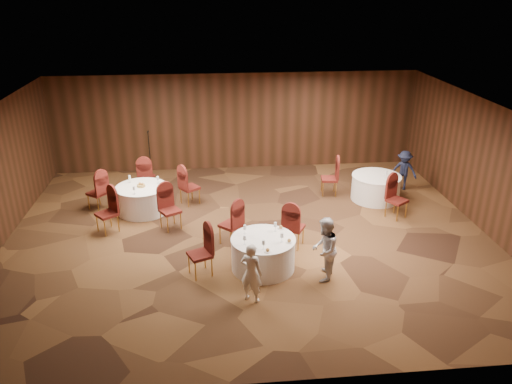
{
  "coord_description": "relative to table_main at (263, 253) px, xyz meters",
  "views": [
    {
      "loc": [
        -0.92,
        -11.1,
        5.94
      ],
      "look_at": [
        0.2,
        0.2,
        1.1
      ],
      "focal_mm": 35.0,
      "sensor_mm": 36.0,
      "label": 1
    }
  ],
  "objects": [
    {
      "name": "table_main",
      "position": [
        0.0,
        0.0,
        0.0
      ],
      "size": [
        1.43,
        1.43,
        0.74
      ],
      "color": "white",
      "rests_on": "ground"
    },
    {
      "name": "ground",
      "position": [
        -0.18,
        1.56,
        -0.38
      ],
      "size": [
        12.0,
        12.0,
        0.0
      ],
      "primitive_type": "plane",
      "color": "black",
      "rests_on": "ground"
    },
    {
      "name": "tabletop_left",
      "position": [
        -2.99,
        3.29,
        0.45
      ],
      "size": [
        0.86,
        0.89,
        0.22
      ],
      "color": "silver",
      "rests_on": "table_left"
    },
    {
      "name": "chairs_left",
      "position": [
        -2.96,
        3.23,
        0.12
      ],
      "size": [
        3.27,
        3.1,
        1.0
      ],
      "color": "#46110E",
      "rests_on": "ground"
    },
    {
      "name": "chairs_main",
      "position": [
        -0.4,
        0.68,
        0.12
      ],
      "size": [
        2.92,
        2.06,
        1.0
      ],
      "color": "#46110E",
      "rests_on": "ground"
    },
    {
      "name": "chairs_right",
      "position": [
        3.15,
        3.1,
        0.12
      ],
      "size": [
        2.09,
        2.38,
        1.0
      ],
      "color": "#46110E",
      "rests_on": "ground"
    },
    {
      "name": "woman_a",
      "position": [
        -0.37,
        -1.19,
        0.26
      ],
      "size": [
        0.56,
        0.49,
        1.28
      ],
      "primitive_type": "imported",
      "rotation": [
        0.0,
        0.0,
        2.63
      ],
      "color": "white",
      "rests_on": "ground"
    },
    {
      "name": "woman_b",
      "position": [
        1.23,
        -0.55,
        0.34
      ],
      "size": [
        0.75,
        0.84,
        1.42
      ],
      "primitive_type": "imported",
      "rotation": [
        0.0,
        0.0,
        4.34
      ],
      "color": "silver",
      "rests_on": "ground"
    },
    {
      "name": "tabletop_main",
      "position": [
        0.13,
        -0.08,
        0.47
      ],
      "size": [
        1.07,
        1.15,
        0.22
      ],
      "color": "silver",
      "rests_on": "table_main"
    },
    {
      "name": "mic_stand",
      "position": [
        -2.98,
        5.77,
        0.09
      ],
      "size": [
        0.24,
        0.24,
        1.6
      ],
      "color": "black",
      "rests_on": "ground"
    },
    {
      "name": "tabletop_right",
      "position": [
        3.88,
        3.25,
        0.52
      ],
      "size": [
        0.08,
        0.08,
        0.22
      ],
      "color": "silver",
      "rests_on": "table_right"
    },
    {
      "name": "table_right",
      "position": [
        3.69,
        3.46,
        0.0
      ],
      "size": [
        1.41,
        1.41,
        0.74
      ],
      "color": "white",
      "rests_on": "ground"
    },
    {
      "name": "room_shell",
      "position": [
        -0.18,
        1.56,
        1.59
      ],
      "size": [
        12.0,
        12.0,
        12.0
      ],
      "color": "silver",
      "rests_on": "ground"
    },
    {
      "name": "man_c",
      "position": [
        4.77,
        4.13,
        0.24
      ],
      "size": [
        0.91,
        0.77,
        1.23
      ],
      "primitive_type": "imported",
      "rotation": [
        0.0,
        0.0,
        5.81
      ],
      "color": "black",
      "rests_on": "ground"
    },
    {
      "name": "table_left",
      "position": [
        -2.99,
        3.28,
        0.0
      ],
      "size": [
        1.41,
        1.41,
        0.74
      ],
      "color": "white",
      "rests_on": "ground"
    }
  ]
}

